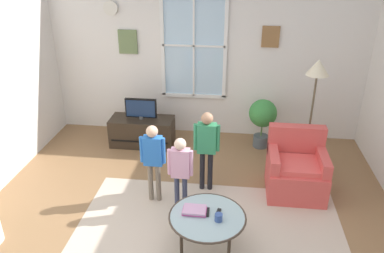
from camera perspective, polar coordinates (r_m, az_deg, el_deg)
ground_plane at (r=4.60m, az=-1.50°, el=-16.59°), size 5.89×6.30×0.02m
back_wall at (r=6.52m, az=2.03°, el=10.74°), size 5.29×0.17×2.82m
area_rug at (r=4.62m, az=2.45°, el=-16.11°), size 3.18×2.12×0.01m
tv_stand at (r=6.47m, az=-7.46°, el=-0.76°), size 1.05×0.48×0.48m
television at (r=6.29m, az=-7.68°, el=2.71°), size 0.52×0.08×0.35m
armchair at (r=5.36m, az=15.33°, el=-6.34°), size 0.76×0.74×0.87m
coffee_table at (r=4.19m, az=2.31°, el=-13.56°), size 0.84×0.84×0.46m
book_stack at (r=4.21m, az=0.40°, el=-12.49°), size 0.26×0.18×0.04m
cup at (r=4.09m, az=4.02°, el=-13.46°), size 0.08×0.08×0.09m
remote_near_books at (r=4.21m, az=2.33°, el=-12.73°), size 0.04×0.14×0.02m
remote_near_cup at (r=4.20m, az=3.93°, el=-12.81°), size 0.07×0.15×0.02m
person_green_shirt at (r=5.01m, az=2.22°, el=-2.46°), size 0.35×0.16×1.16m
person_blue_shirt at (r=4.83m, az=-5.86°, el=-4.29°), size 0.33×0.15×1.09m
person_pink_shirt at (r=4.61m, az=-1.74°, el=-6.15°), size 0.31×0.14×1.04m
potted_plant_by_window at (r=6.32m, az=10.56°, el=1.48°), size 0.46×0.46×0.84m
floor_lamp at (r=5.61m, az=18.19°, el=6.85°), size 0.32×0.32×1.67m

